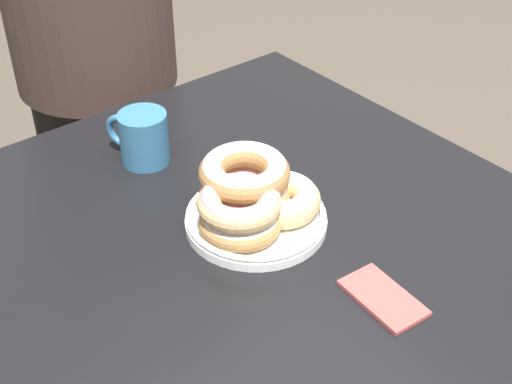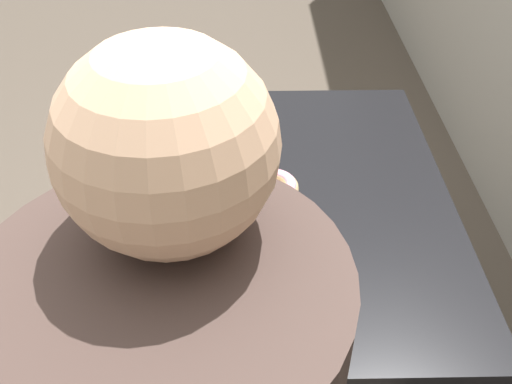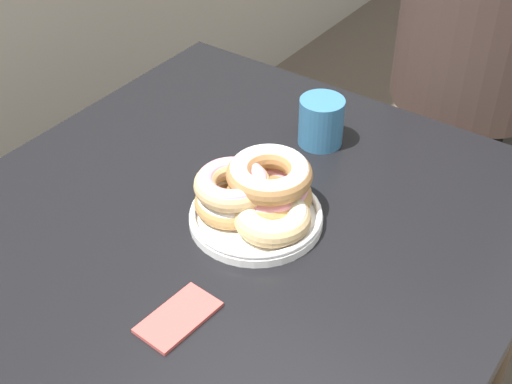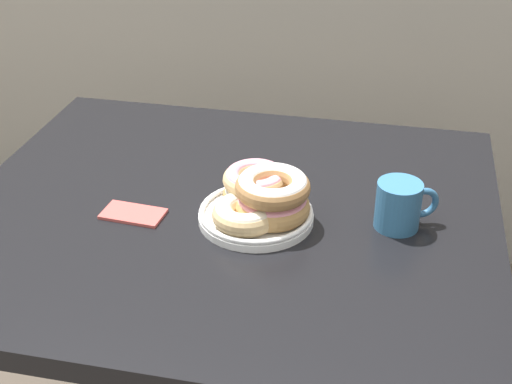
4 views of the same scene
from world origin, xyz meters
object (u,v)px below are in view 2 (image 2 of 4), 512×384
Objects in this scene: donut_plate at (257,199)px; napkin at (243,155)px; dining_table at (267,218)px; coffee_mug at (277,281)px.

donut_plate is 1.93× the size of napkin.
dining_table is 0.14m from donut_plate.
donut_plate reaches higher than dining_table.
dining_table is 0.34m from coffee_mug.
donut_plate reaches higher than napkin.
coffee_mug is at bearing 1.07° from dining_table.
coffee_mug reaches higher than napkin.
dining_table is 8.51× the size of napkin.
napkin is at bearing -172.08° from coffee_mug.
coffee_mug is (0.25, 0.03, 0.00)m from donut_plate.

